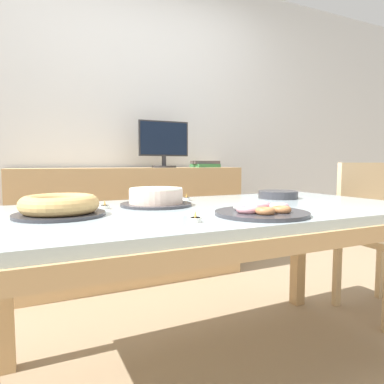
# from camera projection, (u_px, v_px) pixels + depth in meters

# --- Properties ---
(ground_plane) EXTENTS (12.00, 12.00, 0.00)m
(ground_plane) POSITION_uv_depth(u_px,v_px,m) (217.00, 371.00, 1.54)
(ground_plane) COLOR #997F60
(wall_back) EXTENTS (8.00, 0.10, 2.60)m
(wall_back) POSITION_uv_depth(u_px,v_px,m) (121.00, 121.00, 2.92)
(wall_back) COLOR silver
(wall_back) RESTS_ON ground
(dining_table) EXTENTS (1.83, 0.95, 0.75)m
(dining_table) POSITION_uv_depth(u_px,v_px,m) (218.00, 226.00, 1.49)
(dining_table) COLOR silver
(dining_table) RESTS_ON ground
(chair) EXTENTS (0.46, 0.46, 0.94)m
(chair) POSITION_uv_depth(u_px,v_px,m) (376.00, 228.00, 2.17)
(chair) COLOR #D1B284
(chair) RESTS_ON ground
(sideboard) EXTENTS (1.77, 0.44, 0.90)m
(sideboard) POSITION_uv_depth(u_px,v_px,m) (132.00, 224.00, 2.72)
(sideboard) COLOR tan
(sideboard) RESTS_ON ground
(computer_monitor) EXTENTS (0.42, 0.20, 0.38)m
(computer_monitor) POSITION_uv_depth(u_px,v_px,m) (164.00, 144.00, 2.79)
(computer_monitor) COLOR #262628
(computer_monitor) RESTS_ON sideboard
(book_stack) EXTENTS (0.24, 0.18, 0.06)m
(book_stack) POSITION_uv_depth(u_px,v_px,m) (205.00, 164.00, 2.97)
(book_stack) COLOR #2D6638
(book_stack) RESTS_ON sideboard
(cake_chocolate_round) EXTENTS (0.32, 0.32, 0.08)m
(cake_chocolate_round) POSITION_uv_depth(u_px,v_px,m) (156.00, 198.00, 1.52)
(cake_chocolate_round) COLOR #333338
(cake_chocolate_round) RESTS_ON dining_table
(cake_golden_bundt) EXTENTS (0.32, 0.32, 0.08)m
(cake_golden_bundt) POSITION_uv_depth(u_px,v_px,m) (60.00, 206.00, 1.22)
(cake_golden_bundt) COLOR #333338
(cake_golden_bundt) RESTS_ON dining_table
(pastry_platter) EXTENTS (0.34, 0.34, 0.04)m
(pastry_platter) POSITION_uv_depth(u_px,v_px,m) (262.00, 211.00, 1.25)
(pastry_platter) COLOR #333338
(pastry_platter) RESTS_ON dining_table
(plate_stack) EXTENTS (0.21, 0.21, 0.04)m
(plate_stack) POSITION_uv_depth(u_px,v_px,m) (278.00, 195.00, 1.85)
(plate_stack) COLOR #333338
(plate_stack) RESTS_ON dining_table
(tealight_centre) EXTENTS (0.04, 0.04, 0.04)m
(tealight_centre) POSITION_uv_depth(u_px,v_px,m) (105.00, 207.00, 1.42)
(tealight_centre) COLOR silver
(tealight_centre) RESTS_ON dining_table
(tealight_left_edge) EXTENTS (0.04, 0.04, 0.04)m
(tealight_left_edge) POSITION_uv_depth(u_px,v_px,m) (195.00, 219.00, 1.09)
(tealight_left_edge) COLOR silver
(tealight_left_edge) RESTS_ON dining_table
(tealight_right_edge) EXTENTS (0.04, 0.04, 0.04)m
(tealight_right_edge) POSITION_uv_depth(u_px,v_px,m) (186.00, 199.00, 1.74)
(tealight_right_edge) COLOR silver
(tealight_right_edge) RESTS_ON dining_table
(tealight_near_front) EXTENTS (0.04, 0.04, 0.04)m
(tealight_near_front) POSITION_uv_depth(u_px,v_px,m) (41.00, 206.00, 1.43)
(tealight_near_front) COLOR silver
(tealight_near_front) RESTS_ON dining_table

